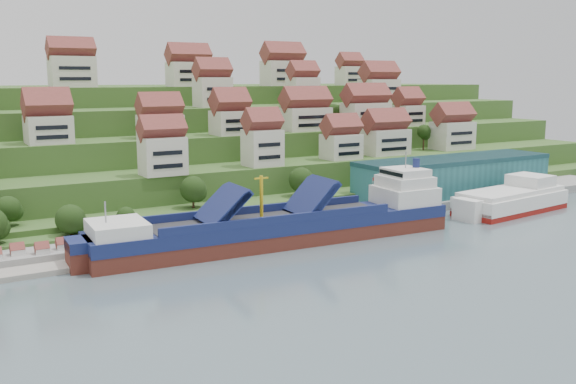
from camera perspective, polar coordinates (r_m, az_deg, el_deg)
ground at (r=139.03m, az=4.12°, el=-4.00°), size 300.00×300.00×0.00m
quay at (r=162.13m, az=6.91°, el=-1.61°), size 180.00×14.00×2.20m
pebble_beach at (r=128.49m, az=-21.11°, el=-5.63°), size 45.00×20.00×1.00m
hillside at (r=228.79m, az=-10.83°, el=4.13°), size 260.00×128.00×31.00m
hillside_village at (r=191.09m, az=-5.07°, el=7.33°), size 162.31×64.20×29.10m
hillside_trees at (r=163.04m, az=-7.28°, el=2.87°), size 140.64×62.40×28.92m
warehouse at (r=183.49m, az=14.53°, el=1.45°), size 60.00×15.00×10.00m
flagpole at (r=156.03m, az=7.53°, el=0.08°), size 1.28×0.16×8.00m
beach_huts at (r=126.60m, az=-21.95°, el=-5.17°), size 14.40×3.70×2.20m
cargo_ship at (r=133.48m, az=0.05°, el=-3.12°), size 78.53×16.65×17.29m
second_ship at (r=173.94m, az=19.32°, el=-0.71°), size 34.21×15.96×9.58m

